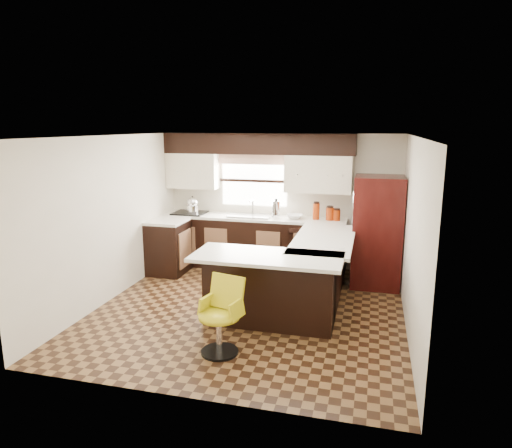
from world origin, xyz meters
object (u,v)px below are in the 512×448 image
(peninsula_long, at_px, (320,270))
(peninsula_return, at_px, (270,290))
(bar_chair, at_px, (219,317))
(refrigerator, at_px, (377,232))

(peninsula_long, distance_m, peninsula_return, 1.11)
(peninsula_return, relative_size, bar_chair, 1.89)
(peninsula_long, height_order, peninsula_return, same)
(peninsula_return, relative_size, refrigerator, 0.93)
(peninsula_return, bearing_deg, bar_chair, -111.65)
(peninsula_long, relative_size, refrigerator, 1.10)
(peninsula_return, bearing_deg, refrigerator, 54.20)
(refrigerator, bearing_deg, bar_chair, -121.43)
(peninsula_long, xyz_separation_m, peninsula_return, (-0.53, -0.97, 0.00))
(peninsula_long, height_order, refrigerator, refrigerator)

